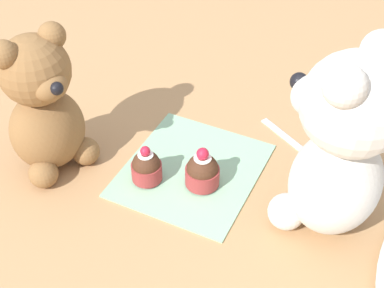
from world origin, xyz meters
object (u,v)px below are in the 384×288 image
(teddy_bear_tan, at_px, (44,107))
(teaspoon, at_px, (288,139))
(cupcake_near_cream_bear, at_px, (202,171))
(cupcake_near_tan_bear, at_px, (146,167))
(teddy_bear_cream, at_px, (341,145))

(teddy_bear_tan, bearing_deg, teaspoon, -33.97)
(cupcake_near_cream_bear, bearing_deg, teaspoon, 152.17)
(teddy_bear_tan, xyz_separation_m, cupcake_near_tan_bear, (-0.03, 0.15, -0.08))
(cupcake_near_cream_bear, xyz_separation_m, cupcake_near_tan_bear, (0.03, -0.08, -0.00))
(teddy_bear_tan, distance_m, teaspoon, 0.40)
(teddy_bear_cream, distance_m, cupcake_near_cream_bear, 0.22)
(teddy_bear_cream, distance_m, cupcake_near_tan_bear, 0.29)
(cupcake_near_tan_bear, bearing_deg, teddy_bear_cream, 99.31)
(cupcake_near_cream_bear, relative_size, cupcake_near_tan_bear, 1.09)
(teddy_bear_cream, xyz_separation_m, cupcake_near_cream_bear, (0.02, -0.18, -0.11))
(teaspoon, bearing_deg, cupcake_near_tan_bear, -101.78)
(cupcake_near_tan_bear, height_order, teaspoon, cupcake_near_tan_bear)
(teddy_bear_cream, distance_m, teaspoon, 0.22)
(teddy_bear_tan, distance_m, cupcake_near_cream_bear, 0.25)
(cupcake_near_cream_bear, distance_m, teaspoon, 0.18)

